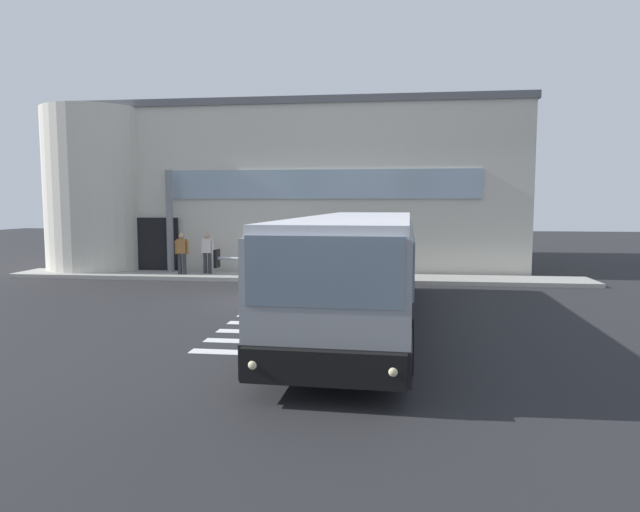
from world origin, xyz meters
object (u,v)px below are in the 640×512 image
(bus_main_foreground, at_px, (359,271))
(passenger_near_column, at_px, (182,251))
(entry_support_column, at_px, (170,221))
(passenger_by_doorway, at_px, (208,250))

(bus_main_foreground, height_order, passenger_near_column, bus_main_foreground)
(entry_support_column, height_order, passenger_near_column, entry_support_column)
(bus_main_foreground, bearing_deg, passenger_by_doorway, 129.66)
(passenger_near_column, bearing_deg, passenger_by_doorway, 20.96)
(bus_main_foreground, bearing_deg, entry_support_column, 134.91)
(passenger_near_column, relative_size, passenger_by_doorway, 1.00)
(entry_support_column, xyz_separation_m, bus_main_foreground, (8.36, -8.39, -0.93))
(entry_support_column, bearing_deg, bus_main_foreground, -45.09)
(passenger_by_doorway, bearing_deg, passenger_near_column, -159.04)
(passenger_near_column, bearing_deg, bus_main_foreground, -45.16)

